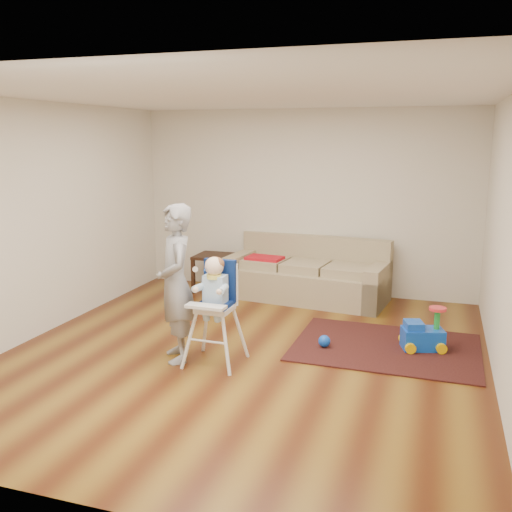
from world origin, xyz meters
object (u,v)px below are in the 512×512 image
(side_table, at_px, (215,273))
(ride_on_toy, at_px, (423,328))
(high_chair, at_px, (215,312))
(toy_ball, at_px, (324,341))
(adult, at_px, (176,284))
(sofa, at_px, (307,270))

(side_table, distance_m, ride_on_toy, 3.48)
(high_chair, bearing_deg, toy_ball, 38.41)
(toy_ball, bearing_deg, adult, -150.94)
(toy_ball, relative_size, high_chair, 0.12)
(high_chair, height_order, adult, adult)
(sofa, xyz_separation_m, ride_on_toy, (1.67, -1.58, -0.18))
(sofa, bearing_deg, high_chair, -90.80)
(high_chair, bearing_deg, side_table, 113.30)
(sofa, bearing_deg, toy_ball, -64.25)
(ride_on_toy, height_order, high_chair, high_chair)
(ride_on_toy, xyz_separation_m, high_chair, (-2.02, -1.03, 0.29))
(adult, bearing_deg, toy_ball, 84.97)
(toy_ball, height_order, high_chair, high_chair)
(toy_ball, bearing_deg, sofa, 108.97)
(high_chair, xyz_separation_m, adult, (-0.42, -0.03, 0.28))
(side_table, distance_m, high_chair, 2.85)
(sofa, height_order, toy_ball, sofa)
(ride_on_toy, bearing_deg, high_chair, -170.02)
(ride_on_toy, relative_size, high_chair, 0.42)
(toy_ball, xyz_separation_m, adult, (-1.40, -0.78, 0.74))
(sofa, distance_m, ride_on_toy, 2.31)
(sofa, xyz_separation_m, adult, (-0.76, -2.64, 0.38))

